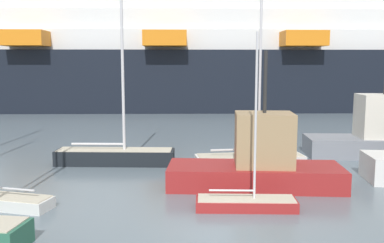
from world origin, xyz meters
TOP-DOWN VIEW (x-y plane):
  - ground_plane at (0.00, 0.00)m, footprint 600.00×600.00m
  - sailboat_0 at (-4.73, 11.08)m, footprint 7.08×2.29m
  - sailboat_1 at (3.01, 9.45)m, footprint 6.22×1.97m
  - sailboat_2 at (1.38, 2.64)m, footprint 4.19×1.64m
  - sailboat_6 at (-8.74, 3.70)m, footprint 4.60×2.56m
  - fishing_boat_1 at (2.59, 5.77)m, footprint 8.62×3.96m
  - fishing_boat_2 at (11.92, 12.10)m, footprint 8.98×4.03m
  - cruise_ship at (7.20, 46.46)m, footprint 140.28×28.21m

SIDE VIEW (x-z plane):
  - ground_plane at x=0.00m, z-range 0.00..0.00m
  - sailboat_2 at x=1.38m, z-range -3.24..3.90m
  - sailboat_6 at x=-8.74m, z-range -3.70..4.48m
  - sailboat_1 at x=3.01m, z-range -5.38..6.52m
  - sailboat_0 at x=-4.73m, z-range -4.83..6.04m
  - fishing_boat_1 at x=2.59m, z-range -2.05..4.47m
  - fishing_boat_2 at x=11.92m, z-range -2.14..4.89m
  - cruise_ship at x=7.20m, z-range -4.84..22.34m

